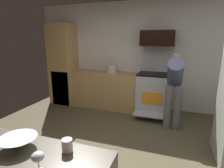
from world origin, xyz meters
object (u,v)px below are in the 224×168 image
object	(u,v)px
mixing_bowl_large	(18,142)
mug_coffee	(67,145)
wine_glass_extra	(38,157)
person_cook	(174,84)
oven_range	(154,92)
stock_pot	(112,69)
microwave	(158,38)

from	to	relation	value
mixing_bowl_large	mug_coffee	xyz separation A→B (m)	(0.38, 0.08, 0.01)
mixing_bowl_large	mug_coffee	bearing A→B (deg)	11.77
wine_glass_extra	mug_coffee	bearing A→B (deg)	78.82
person_cook	mixing_bowl_large	distance (m)	2.94
person_cook	mug_coffee	xyz separation A→B (m)	(-0.73, -2.64, 0.08)
mixing_bowl_large	mug_coffee	size ratio (longest dim) A/B	2.90
oven_range	mug_coffee	distance (m)	3.23
mixing_bowl_large	wine_glass_extra	xyz separation A→B (m)	(0.33, -0.17, 0.06)
mixing_bowl_large	wine_glass_extra	distance (m)	0.38
oven_range	stock_pot	bearing A→B (deg)	179.39
oven_range	mixing_bowl_large	xyz separation A→B (m)	(-0.68, -3.27, 0.43)
oven_range	stock_pot	world-z (taller)	oven_range
mixing_bowl_large	mug_coffee	distance (m)	0.39
mixing_bowl_large	microwave	bearing A→B (deg)	78.58
wine_glass_extra	mug_coffee	size ratio (longest dim) A/B	1.42
mug_coffee	stock_pot	xyz separation A→B (m)	(-0.76, 3.20, 0.05)
wine_glass_extra	oven_range	bearing A→B (deg)	84.24
microwave	mug_coffee	distance (m)	3.39
person_cook	wine_glass_extra	xyz separation A→B (m)	(-0.78, -2.88, 0.13)
oven_range	mixing_bowl_large	size ratio (longest dim) A/B	5.54
mug_coffee	stock_pot	bearing A→B (deg)	103.40
wine_glass_extra	mug_coffee	xyz separation A→B (m)	(0.05, 0.25, -0.05)
mixing_bowl_large	mug_coffee	world-z (taller)	mug_coffee
oven_range	stock_pot	size ratio (longest dim) A/B	5.78
stock_pot	mixing_bowl_large	bearing A→B (deg)	-83.37
stock_pot	mug_coffee	bearing A→B (deg)	-76.60
person_cook	mixing_bowl_large	bearing A→B (deg)	-112.21
oven_range	mug_coffee	size ratio (longest dim) A/B	16.08
oven_range	wine_glass_extra	xyz separation A→B (m)	(-0.35, -3.43, 0.49)
microwave	wine_glass_extra	distance (m)	3.62
oven_range	person_cook	size ratio (longest dim) A/B	1.09
mixing_bowl_large	wine_glass_extra	bearing A→B (deg)	-26.63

